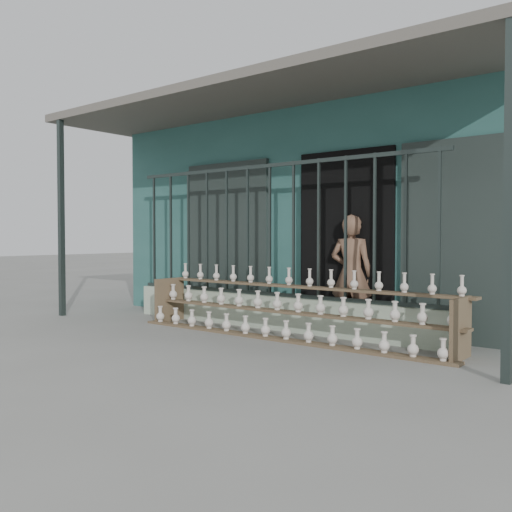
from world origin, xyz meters
The scene contains 6 objects.
ground centered at (0.00, 0.00, 0.00)m, with size 60.00×60.00×0.00m, color slate.
workshop_building centered at (0.00, 4.23, 1.62)m, with size 7.40×6.60×3.21m.
parapet_wall centered at (0.00, 1.30, 0.23)m, with size 5.00×0.20×0.45m, color #ADBFA3.
security_fence centered at (0.00, 1.30, 1.35)m, with size 5.00×0.04×1.80m.
shelf_rack centered at (0.58, 0.88, 0.36)m, with size 4.50×0.68×0.85m.
elderly_woman centered at (1.04, 1.70, 0.77)m, with size 0.56×0.37×1.54m, color brown.
Camera 1 is at (4.70, -4.87, 1.26)m, focal length 40.00 mm.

